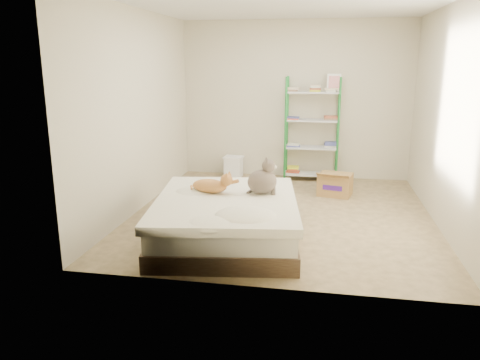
% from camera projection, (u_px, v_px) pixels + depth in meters
% --- Properties ---
extents(room, '(3.81, 4.21, 2.61)m').
position_uv_depth(room, '(284.00, 114.00, 5.81)').
color(room, tan).
rests_on(room, ground).
extents(bed, '(1.76, 2.09, 0.48)m').
position_uv_depth(bed, '(226.00, 219.00, 5.17)').
color(bed, brown).
rests_on(bed, ground).
extents(orange_cat, '(0.52, 0.33, 0.20)m').
position_uv_depth(orange_cat, '(210.00, 184.00, 5.31)').
color(orange_cat, '#DF8D43').
rests_on(orange_cat, bed).
extents(grey_cat, '(0.41, 0.36, 0.40)m').
position_uv_depth(grey_cat, '(262.00, 177.00, 5.23)').
color(grey_cat, gray).
rests_on(grey_cat, bed).
extents(shelf_unit, '(0.88, 0.36, 1.74)m').
position_uv_depth(shelf_unit, '(312.00, 129.00, 7.66)').
color(shelf_unit, '#238837').
rests_on(shelf_unit, ground).
extents(cardboard_box, '(0.54, 0.54, 0.38)m').
position_uv_depth(cardboard_box, '(335.00, 184.00, 6.92)').
color(cardboard_box, '#A77748').
rests_on(cardboard_box, ground).
extents(white_bin, '(0.33, 0.30, 0.36)m').
position_uv_depth(white_bin, '(234.00, 166.00, 8.03)').
color(white_bin, white).
rests_on(white_bin, ground).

